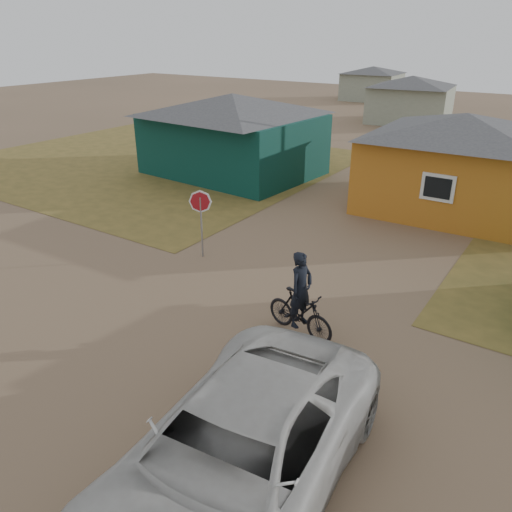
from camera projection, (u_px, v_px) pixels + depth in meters
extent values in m
plane|color=#7F6349|center=(187.00, 352.00, 11.60)|extent=(120.00, 120.00, 0.00)
cube|color=olive|center=(151.00, 161.00, 28.53)|extent=(20.00, 18.00, 0.00)
cube|color=#08302A|center=(233.00, 144.00, 25.51)|extent=(8.40, 6.54, 3.00)
pyramid|color=#3F3F42|center=(232.00, 104.00, 24.68)|extent=(8.93, 7.08, 1.00)
cube|color=#BD6F1D|center=(458.00, 173.00, 20.32)|extent=(7.21, 6.24, 3.00)
pyramid|color=#3F3F42|center=(466.00, 125.00, 19.51)|extent=(7.72, 6.76, 0.90)
cube|color=silver|center=(438.00, 188.00, 17.96)|extent=(1.20, 0.06, 1.00)
cube|color=black|center=(438.00, 188.00, 17.94)|extent=(0.95, 0.04, 0.75)
cube|color=gray|center=(410.00, 105.00, 39.80)|extent=(6.49, 5.60, 2.80)
pyramid|color=#3F3F42|center=(413.00, 81.00, 39.06)|extent=(7.04, 6.15, 0.80)
cube|color=gray|center=(372.00, 87.00, 52.96)|extent=(5.75, 5.28, 2.70)
pyramid|color=#3F3F42|center=(373.00, 70.00, 52.26)|extent=(6.28, 5.81, 0.70)
cylinder|color=gray|center=(202.00, 228.00, 16.08)|extent=(0.06, 0.06, 2.04)
imported|color=black|center=(300.00, 313.00, 12.06)|extent=(1.99, 0.85, 1.16)
imported|color=black|center=(301.00, 290.00, 11.80)|extent=(0.56, 0.76, 1.90)
imported|color=#B9B8B4|center=(236.00, 457.00, 7.59)|extent=(3.61, 6.74, 1.80)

